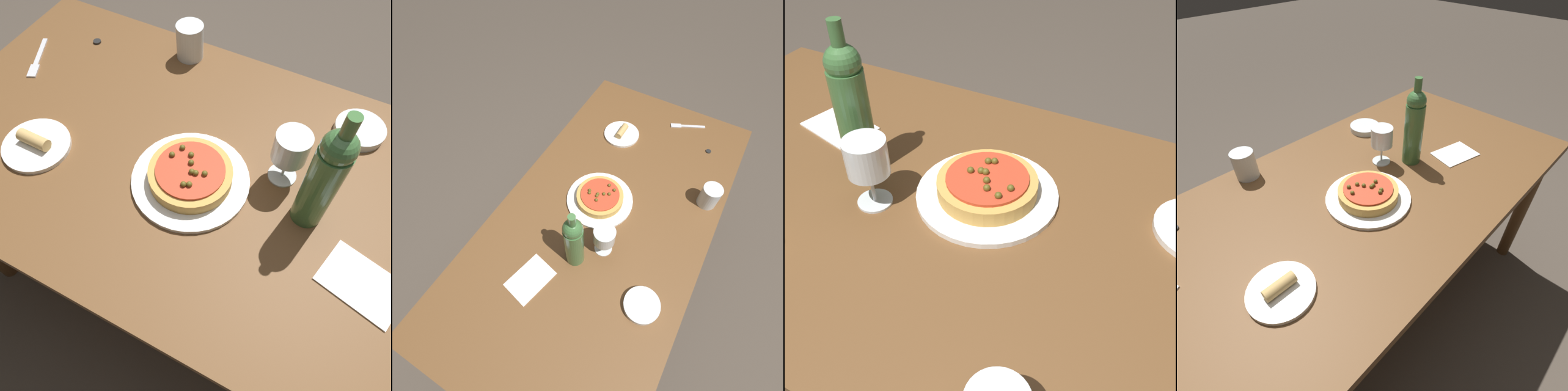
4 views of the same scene
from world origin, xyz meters
The scene contains 10 objects.
ground_plane centered at (0.00, 0.00, 0.00)m, with size 14.00×14.00×0.00m, color #4C4238.
dining_table centered at (0.00, 0.00, 0.65)m, with size 1.59×0.84×0.73m.
dinner_plate centered at (0.05, 0.06, 0.73)m, with size 0.28×0.28×0.01m.
pizza centered at (0.05, 0.06, 0.76)m, with size 0.20×0.20×0.05m.
wine_glass centered at (-0.14, -0.06, 0.83)m, with size 0.08×0.08×0.15m.
wine_bottle centered at (-0.22, 0.02, 0.87)m, with size 0.07×0.07×0.32m.
water_cup centered at (0.27, -0.35, 0.78)m, with size 0.08×0.08×0.10m.
side_bowl centered at (-0.27, -0.28, 0.74)m, with size 0.13×0.13×0.02m.
side_plate centered at (0.45, 0.15, 0.74)m, with size 0.17×0.17×0.04m.
paper_napkin centered at (-0.38, 0.12, 0.73)m, with size 0.19×0.15×0.00m.
Camera 4 is at (0.58, 0.59, 1.41)m, focal length 28.00 mm.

